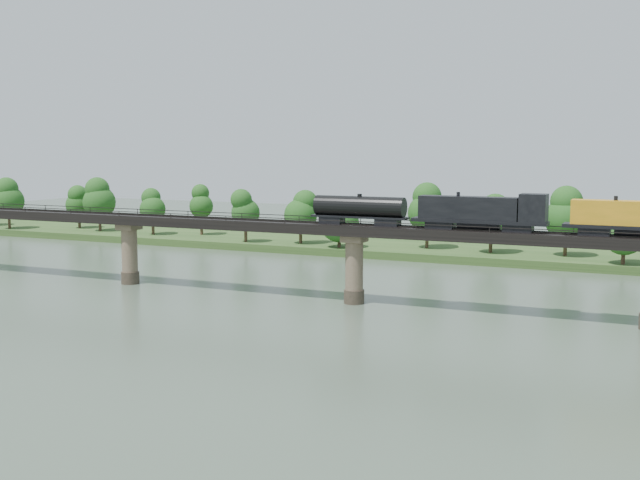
% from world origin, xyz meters
% --- Properties ---
extents(ground, '(400.00, 400.00, 0.00)m').
position_xyz_m(ground, '(0.00, 0.00, 0.00)').
color(ground, '#3B4B3C').
rests_on(ground, ground).
extents(far_bank, '(300.00, 24.00, 1.60)m').
position_xyz_m(far_bank, '(0.00, 85.00, 0.80)').
color(far_bank, '#2C4A1D').
rests_on(far_bank, ground).
extents(bridge, '(236.00, 30.00, 11.50)m').
position_xyz_m(bridge, '(0.00, 30.00, 5.46)').
color(bridge, '#473A2D').
rests_on(bridge, ground).
extents(bridge_superstructure, '(220.00, 4.90, 0.75)m').
position_xyz_m(bridge_superstructure, '(0.00, 30.00, 11.79)').
color(bridge_superstructure, black).
rests_on(bridge_superstructure, bridge).
extents(far_treeline, '(289.06, 17.54, 13.60)m').
position_xyz_m(far_treeline, '(-8.21, 80.52, 8.83)').
color(far_treeline, '#382619').
rests_on(far_treeline, far_bank).
extents(freight_train, '(73.61, 2.87, 5.07)m').
position_xyz_m(freight_train, '(31.53, 30.00, 13.92)').
color(freight_train, black).
rests_on(freight_train, bridge).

